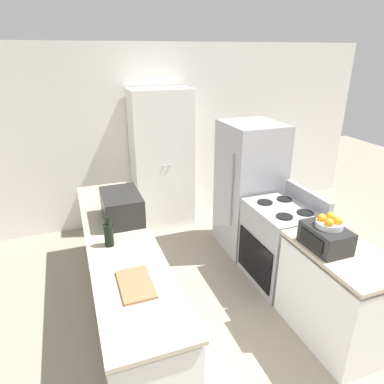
% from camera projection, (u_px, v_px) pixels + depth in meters
% --- Properties ---
extents(wall_back, '(7.00, 0.06, 2.60)m').
position_uv_depth(wall_back, '(154.00, 137.00, 5.07)').
color(wall_back, white).
rests_on(wall_back, ground_plane).
extents(counter_left, '(0.60, 2.79, 0.91)m').
position_uv_depth(counter_left, '(123.00, 280.00, 3.30)').
color(counter_left, silver).
rests_on(counter_left, ground_plane).
extents(counter_right, '(0.60, 0.99, 0.91)m').
position_uv_depth(counter_right, '(335.00, 296.00, 3.08)').
color(counter_right, silver).
rests_on(counter_right, ground_plane).
extents(pantry_cabinet, '(0.85, 0.50, 2.02)m').
position_uv_depth(pantry_cabinet, '(162.00, 161.00, 4.94)').
color(pantry_cabinet, white).
rests_on(pantry_cabinet, ground_plane).
extents(stove, '(0.66, 0.78, 1.07)m').
position_uv_depth(stove, '(280.00, 244.00, 3.87)').
color(stove, '#9E9EA3').
rests_on(stove, ground_plane).
extents(refrigerator, '(0.70, 0.74, 1.69)m').
position_uv_depth(refrigerator, '(249.00, 188.00, 4.42)').
color(refrigerator, '#A3A3A8').
rests_on(refrigerator, ground_plane).
extents(microwave, '(0.37, 0.54, 0.28)m').
position_uv_depth(microwave, '(122.00, 207.00, 3.39)').
color(microwave, black).
rests_on(microwave, counter_left).
extents(wine_bottle, '(0.08, 0.08, 0.28)m').
position_uv_depth(wine_bottle, '(109.00, 234.00, 2.94)').
color(wine_bottle, black).
rests_on(wine_bottle, counter_left).
extents(toaster_oven, '(0.29, 0.40, 0.20)m').
position_uv_depth(toaster_oven, '(325.00, 238.00, 2.91)').
color(toaster_oven, black).
rests_on(toaster_oven, counter_right).
extents(fruit_bowl, '(0.22, 0.22, 0.11)m').
position_uv_depth(fruit_bowl, '(330.00, 222.00, 2.86)').
color(fruit_bowl, silver).
rests_on(fruit_bowl, toaster_oven).
extents(cutting_board, '(0.24, 0.40, 0.02)m').
position_uv_depth(cutting_board, '(136.00, 284.00, 2.48)').
color(cutting_board, '#8E6642').
rests_on(cutting_board, counter_left).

